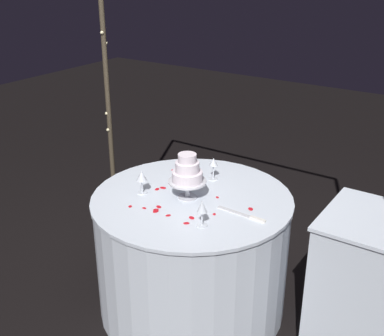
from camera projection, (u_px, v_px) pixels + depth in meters
name	position (u px, v px, depth m)	size (l,w,h in m)	color
ground_plane	(192.00, 304.00, 3.15)	(12.00, 12.00, 0.00)	black
decorative_arch	(231.00, 69.00, 2.88)	(2.06, 0.06, 2.20)	#473D2D
main_table	(192.00, 253.00, 2.99)	(1.17, 1.17, 0.77)	silver
side_table	(369.00, 287.00, 2.64)	(0.56, 0.56, 0.82)	silver
tiered_cake	(187.00, 173.00, 2.77)	(0.22, 0.22, 0.27)	silver
wine_glass_0	(213.00, 164.00, 3.03)	(0.06, 0.06, 0.14)	silver
wine_glass_1	(142.00, 177.00, 2.85)	(0.06, 0.06, 0.14)	silver
wine_glass_2	(202.00, 208.00, 2.50)	(0.06, 0.06, 0.14)	silver
cake_knife	(244.00, 215.00, 2.63)	(0.30, 0.03, 0.01)	silver
rose_petal_0	(173.00, 170.00, 3.19)	(0.03, 0.02, 0.00)	red
rose_petal_1	(156.00, 211.00, 2.68)	(0.04, 0.03, 0.00)	red
rose_petal_2	(130.00, 206.00, 2.73)	(0.03, 0.02, 0.00)	red
rose_petal_3	(156.00, 210.00, 2.69)	(0.03, 0.02, 0.00)	red
rose_petal_4	(186.00, 223.00, 2.56)	(0.03, 0.02, 0.00)	red
rose_petal_5	(173.00, 182.00, 3.02)	(0.03, 0.02, 0.00)	red
rose_petal_6	(251.00, 209.00, 2.70)	(0.04, 0.03, 0.00)	red
rose_petal_7	(159.00, 207.00, 2.73)	(0.04, 0.03, 0.00)	red
rose_petal_8	(157.00, 189.00, 2.93)	(0.03, 0.02, 0.00)	red
rose_petal_9	(163.00, 188.00, 2.95)	(0.04, 0.03, 0.00)	red
rose_petal_10	(217.00, 197.00, 2.83)	(0.02, 0.02, 0.00)	red
rose_petal_11	(199.00, 176.00, 3.11)	(0.03, 0.02, 0.00)	red
rose_petal_12	(192.00, 218.00, 2.61)	(0.04, 0.03, 0.00)	red
rose_petal_13	(144.00, 208.00, 2.71)	(0.02, 0.02, 0.00)	red
rose_petal_14	(168.00, 215.00, 2.63)	(0.03, 0.02, 0.00)	red
rose_petal_15	(214.00, 214.00, 2.65)	(0.02, 0.02, 0.00)	red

